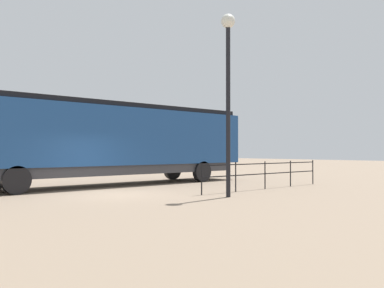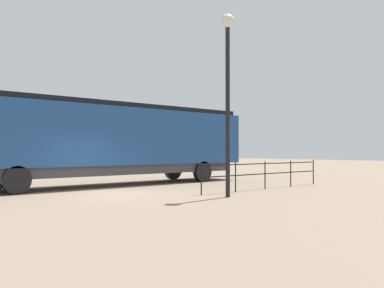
{
  "view_description": "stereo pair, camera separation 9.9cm",
  "coord_description": "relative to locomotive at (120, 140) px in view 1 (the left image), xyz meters",
  "views": [
    {
      "loc": [
        13.81,
        -8.32,
        1.68
      ],
      "look_at": [
        0.22,
        3.82,
        1.97
      ],
      "focal_mm": 38.79,
      "sensor_mm": 36.0,
      "label": 1
    },
    {
      "loc": [
        13.87,
        -8.25,
        1.68
      ],
      "look_at": [
        0.22,
        3.82,
        1.97
      ],
      "focal_mm": 38.79,
      "sensor_mm": 36.0,
      "label": 2
    }
  ],
  "objects": [
    {
      "name": "ground_plane",
      "position": [
        3.7,
        -2.59,
        -2.22
      ],
      "size": [
        120.0,
        120.0,
        0.0
      ],
      "primitive_type": "plane",
      "color": "#84705B"
    },
    {
      "name": "lamp_post",
      "position": [
        7.23,
        0.03,
        2.4
      ],
      "size": [
        0.52,
        0.52,
        6.64
      ],
      "color": "black",
      "rests_on": "ground_plane"
    },
    {
      "name": "platform_fence",
      "position": [
        6.1,
        3.58,
        -1.44
      ],
      "size": [
        0.05,
        7.66,
        1.2
      ],
      "color": "black",
      "rests_on": "ground_plane"
    },
    {
      "name": "locomotive",
      "position": [
        0.0,
        0.0,
        0.0
      ],
      "size": [
        2.81,
        15.19,
        3.94
      ],
      "color": "navy",
      "rests_on": "ground_plane"
    }
  ]
}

